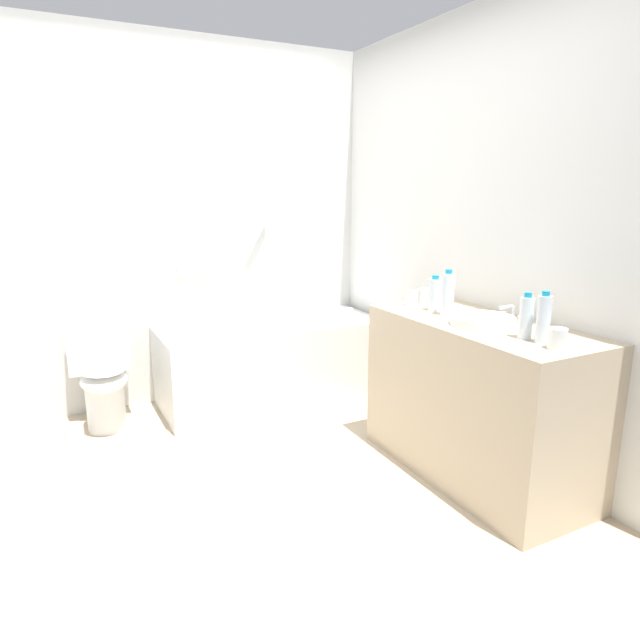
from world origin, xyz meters
name	(u,v)px	position (x,y,z in m)	size (l,w,h in m)	color
ground_plane	(232,482)	(0.00, 0.00, 0.00)	(4.01, 4.01, 0.00)	#C1AD8E
wall_back_tiled	(162,226)	(0.00, 1.40, 1.27)	(3.41, 0.10, 2.54)	silver
wall_right_mirror	(471,232)	(1.56, 0.00, 1.27)	(0.10, 3.09, 2.54)	silver
bathtub	(273,359)	(0.66, 1.01, 0.31)	(1.61, 0.67, 1.30)	silver
toilet	(102,375)	(-0.51, 1.07, 0.35)	(0.39, 0.50, 0.69)	white
vanity_counter	(477,399)	(1.22, -0.50, 0.43)	(0.58, 1.26, 0.85)	tan
sink_basin	(482,321)	(1.17, -0.55, 0.87)	(0.32, 0.32, 0.05)	white
sink_faucet	(511,314)	(1.36, -0.55, 0.89)	(0.11, 0.15, 0.09)	silver
water_bottle_0	(435,294)	(1.16, -0.17, 0.95)	(0.07, 0.07, 0.20)	silver
water_bottle_1	(448,294)	(1.15, -0.30, 0.97)	(0.07, 0.07, 0.25)	silver
water_bottle_2	(544,319)	(1.16, -0.92, 0.96)	(0.06, 0.06, 0.24)	silver
water_bottle_3	(526,317)	(1.16, -0.83, 0.95)	(0.06, 0.06, 0.22)	silver
drinking_glass_0	(412,298)	(1.14, 0.00, 0.90)	(0.08, 0.08, 0.09)	white
drinking_glass_1	(436,299)	(1.23, -0.11, 0.90)	(0.07, 0.07, 0.10)	white
drinking_glass_2	(557,339)	(1.14, -1.02, 0.90)	(0.08, 0.08, 0.09)	white
drinking_glass_3	(423,296)	(1.23, 0.01, 0.90)	(0.07, 0.07, 0.09)	white
toilet_paper_roll	(74,432)	(-0.71, 0.94, 0.05)	(0.11, 0.11, 0.10)	white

